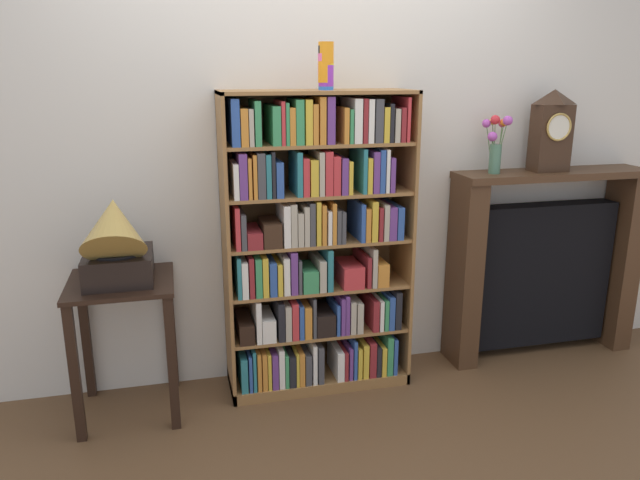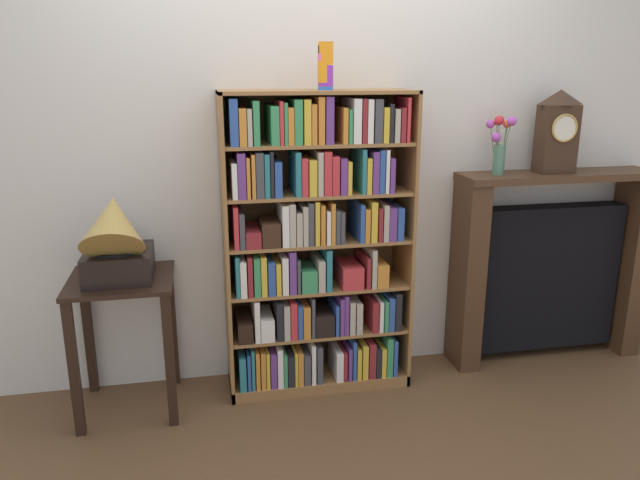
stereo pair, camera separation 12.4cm
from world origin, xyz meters
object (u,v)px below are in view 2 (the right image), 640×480
bookshelf (315,250)px  mantel_clock (557,132)px  cup_stack (326,66)px  side_table_left (124,313)px  fireplace_mantel (548,268)px  flower_vase (500,142)px  gramophone (115,240)px

bookshelf → mantel_clock: bookshelf is taller
cup_stack → mantel_clock: bearing=3.3°
side_table_left → mantel_clock: mantel_clock is taller
cup_stack → side_table_left: (-1.03, -0.03, -1.18)m
side_table_left → fireplace_mantel: 2.41m
bookshelf → side_table_left: bookshelf is taller
bookshelf → flower_vase: size_ratio=4.97×
gramophone → side_table_left: bearing=90.0°
gramophone → flower_vase: (2.02, 0.16, 0.40)m
flower_vase → fireplace_mantel: bearing=3.1°
cup_stack → gramophone: 1.30m
side_table_left → gramophone: (0.00, -0.05, 0.39)m
fireplace_mantel → mantel_clock: (-0.05, -0.03, 0.81)m
bookshelf → mantel_clock: bearing=1.8°
cup_stack → gramophone: cup_stack is taller
fireplace_mantel → mantel_clock: mantel_clock is taller
side_table_left → cup_stack: bearing=1.6°
mantel_clock → flower_vase: 0.34m
fireplace_mantel → gramophone: bearing=-175.7°
gramophone → fireplace_mantel: size_ratio=0.42×
bookshelf → mantel_clock: (1.38, 0.04, 0.59)m
bookshelf → mantel_clock: size_ratio=3.50×
cup_stack → flower_vase: bearing=4.7°
gramophone → bookshelf: bearing=6.4°
fireplace_mantel → side_table_left: bearing=-176.9°
cup_stack → mantel_clock: cup_stack is taller
bookshelf → flower_vase: bookshelf is taller
flower_vase → cup_stack: bearing=-175.3°
bookshelf → cup_stack: size_ratio=7.08×
gramophone → fireplace_mantel: bearing=4.3°
side_table_left → fireplace_mantel: (2.40, 0.13, 0.03)m
gramophone → fireplace_mantel: gramophone is taller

